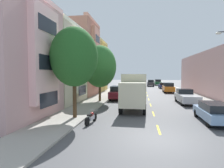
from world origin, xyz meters
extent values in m
plane|color=#4C4C4F|center=(0.00, 30.00, 0.00)|extent=(160.00, 160.00, 0.00)
cube|color=#A39E93|center=(-7.10, 28.00, 0.07)|extent=(3.20, 120.00, 0.14)
cube|color=#A39E93|center=(7.10, 28.00, 0.07)|extent=(3.20, 120.00, 0.14)
cube|color=yellow|center=(0.00, 2.00, 0.00)|extent=(0.14, 2.20, 0.01)
cube|color=yellow|center=(0.00, 7.00, 0.00)|extent=(0.14, 2.20, 0.01)
cube|color=yellow|center=(0.00, 12.00, 0.00)|extent=(0.14, 2.20, 0.01)
cube|color=yellow|center=(0.00, 17.00, 0.00)|extent=(0.14, 2.20, 0.01)
cube|color=yellow|center=(0.00, 22.00, 0.00)|extent=(0.14, 2.20, 0.01)
cube|color=yellow|center=(0.00, 27.00, 0.00)|extent=(0.14, 2.20, 0.01)
cube|color=yellow|center=(0.00, 32.00, 0.00)|extent=(0.14, 2.20, 0.01)
cube|color=yellow|center=(0.00, 37.00, 0.00)|extent=(0.14, 2.20, 0.01)
cube|color=yellow|center=(0.00, 42.00, 0.00)|extent=(0.14, 2.20, 0.01)
cube|color=yellow|center=(0.00, 47.00, 0.00)|extent=(0.14, 2.20, 0.01)
cube|color=#FECACA|center=(-8.42, 3.19, 5.04)|extent=(0.55, 3.70, 7.28)
cube|color=#1E232D|center=(-8.13, 3.19, 1.68)|extent=(0.04, 2.81, 1.10)
cube|color=#1E232D|center=(-8.13, 3.19, 4.48)|extent=(0.04, 2.81, 1.10)
cube|color=#1E232D|center=(-8.13, 3.19, 7.28)|extent=(0.04, 2.81, 1.10)
cube|color=beige|center=(-15.16, 11.61, 4.57)|extent=(12.92, 8.22, 9.13)
cube|color=white|center=(-8.95, 11.61, 9.35)|extent=(0.60, 8.22, 0.44)
cube|color=white|center=(-8.42, 11.61, 4.93)|extent=(0.55, 3.70, 7.12)
cube|color=#1E232D|center=(-8.13, 11.61, 1.64)|extent=(0.04, 2.81, 1.10)
cube|color=#1E232D|center=(-8.13, 11.61, 4.38)|extent=(0.04, 2.81, 1.10)
cube|color=#1E232D|center=(-8.13, 11.61, 7.12)|extent=(0.04, 2.81, 1.10)
cube|color=#B27560|center=(-15.28, 20.03, 5.98)|extent=(13.16, 8.22, 11.96)
cube|color=#E19B83|center=(-8.95, 20.03, 12.18)|extent=(0.60, 8.22, 0.44)
cube|color=#E19B83|center=(-8.42, 20.03, 6.46)|extent=(0.55, 3.70, 9.33)
cube|color=#1E232D|center=(-8.13, 20.03, 2.15)|extent=(0.04, 2.81, 1.10)
cube|color=#1E232D|center=(-8.13, 20.03, 5.74)|extent=(0.04, 2.81, 1.10)
cube|color=#1E232D|center=(-8.13, 20.03, 9.33)|extent=(0.04, 2.81, 1.10)
cube|color=tan|center=(-14.34, 28.45, 5.01)|extent=(11.27, 8.22, 10.01)
cube|color=#F9D572|center=(-8.95, 28.45, 10.23)|extent=(0.60, 8.22, 0.44)
cube|color=#F9D572|center=(-8.42, 28.45, 5.41)|extent=(0.55, 3.70, 7.81)
cube|color=#1E232D|center=(-8.13, 28.45, 1.80)|extent=(0.04, 2.81, 1.10)
cube|color=#1E232D|center=(-8.13, 28.45, 4.81)|extent=(0.04, 2.81, 1.10)
cube|color=#1E232D|center=(-8.13, 28.45, 7.81)|extent=(0.04, 2.81, 1.10)
cylinder|color=#47331E|center=(-6.40, 4.01, 1.67)|extent=(0.31, 0.31, 3.07)
ellipsoid|color=#235B23|center=(-6.40, 4.01, 4.98)|extent=(3.76, 3.76, 4.71)
cylinder|color=#47331E|center=(-6.40, 13.52, 1.36)|extent=(0.31, 0.31, 2.44)
ellipsoid|color=#2D6B2D|center=(-6.40, 13.52, 4.61)|extent=(4.27, 4.27, 5.40)
ellipsoid|color=silver|center=(5.05, 6.19, 6.93)|extent=(0.44, 0.28, 0.20)
cube|color=beige|center=(-1.77, 10.08, 2.14)|extent=(2.55, 5.10, 2.96)
cube|color=beige|center=(-1.88, 6.41, 1.76)|extent=(2.36, 1.97, 2.20)
cube|color=black|center=(-1.91, 5.51, 2.24)|extent=(2.02, 0.14, 0.97)
cube|color=black|center=(-1.70, 12.51, 0.43)|extent=(2.40, 0.23, 0.24)
cylinder|color=black|center=(-2.94, 6.40, 0.48)|extent=(0.31, 0.97, 0.96)
cylinder|color=black|center=(-0.82, 6.33, 0.48)|extent=(0.31, 0.97, 0.96)
cylinder|color=black|center=(-2.79, 11.42, 0.48)|extent=(0.31, 0.97, 0.96)
cylinder|color=black|center=(-0.67, 11.36, 0.48)|extent=(0.31, 0.97, 0.96)
cylinder|color=black|center=(-2.82, 10.32, 0.48)|extent=(0.31, 0.97, 0.96)
cylinder|color=black|center=(-0.70, 10.26, 0.48)|extent=(0.31, 0.97, 0.96)
cube|color=orange|center=(4.25, 27.97, 0.78)|extent=(2.05, 4.84, 0.90)
cube|color=black|center=(4.25, 27.97, 1.58)|extent=(1.78, 2.82, 0.70)
cylinder|color=black|center=(5.15, 29.58, 0.33)|extent=(0.23, 0.66, 0.66)
cylinder|color=black|center=(3.42, 29.62, 0.33)|extent=(0.23, 0.66, 0.66)
cylinder|color=black|center=(5.08, 26.31, 0.33)|extent=(0.23, 0.66, 0.66)
cylinder|color=black|center=(3.35, 26.35, 0.33)|extent=(0.23, 0.66, 0.66)
cube|color=silver|center=(-4.39, 39.46, 0.78)|extent=(2.00, 4.82, 0.90)
cube|color=black|center=(-4.39, 39.46, 1.58)|extent=(1.75, 2.80, 0.70)
cylinder|color=black|center=(-5.24, 37.81, 0.33)|extent=(0.23, 0.66, 0.66)
cylinder|color=black|center=(-3.51, 37.83, 0.33)|extent=(0.23, 0.66, 0.66)
cylinder|color=black|center=(-5.27, 41.08, 0.33)|extent=(0.23, 0.66, 0.66)
cylinder|color=black|center=(-3.54, 41.10, 0.33)|extent=(0.23, 0.66, 0.66)
cube|color=#194C28|center=(4.32, 52.50, 0.78)|extent=(2.09, 4.86, 0.90)
cube|color=black|center=(4.32, 52.50, 1.58)|extent=(1.80, 2.83, 0.70)
cylinder|color=black|center=(5.14, 54.16, 0.33)|extent=(0.24, 0.67, 0.66)
cylinder|color=black|center=(3.41, 54.11, 0.33)|extent=(0.24, 0.67, 0.66)
cylinder|color=black|center=(5.24, 50.89, 0.33)|extent=(0.24, 0.67, 0.66)
cylinder|color=black|center=(3.51, 50.84, 0.33)|extent=(0.24, 0.67, 0.66)
cube|color=#7A9EC6|center=(4.24, 4.57, 0.64)|extent=(1.93, 4.74, 0.62)
cube|color=black|center=(4.23, 4.20, 1.23)|extent=(1.67, 2.86, 0.55)
cylinder|color=black|center=(5.08, 6.15, 0.33)|extent=(0.24, 0.67, 0.66)
cylinder|color=black|center=(3.48, 6.19, 0.33)|extent=(0.24, 0.67, 0.66)
cylinder|color=black|center=(3.40, 2.99, 0.33)|extent=(0.24, 0.67, 0.66)
cube|color=maroon|center=(-4.43, 16.32, 0.78)|extent=(1.96, 4.80, 0.90)
cube|color=black|center=(-4.43, 16.32, 1.58)|extent=(1.72, 2.79, 0.70)
cylinder|color=black|center=(-5.29, 14.69, 0.33)|extent=(0.22, 0.66, 0.66)
cylinder|color=black|center=(-3.56, 14.68, 0.33)|extent=(0.22, 0.66, 0.66)
cylinder|color=black|center=(-5.29, 17.95, 0.33)|extent=(0.22, 0.66, 0.66)
cylinder|color=black|center=(-3.56, 17.95, 0.33)|extent=(0.22, 0.66, 0.66)
cube|color=black|center=(-4.49, 52.66, 0.63)|extent=(1.87, 4.53, 0.60)
cube|color=black|center=(-4.49, 52.89, 1.18)|extent=(1.62, 2.19, 0.50)
cylinder|color=black|center=(-5.25, 51.12, 0.33)|extent=(0.23, 0.66, 0.66)
cylinder|color=black|center=(-3.67, 51.14, 0.33)|extent=(0.23, 0.66, 0.66)
cylinder|color=black|center=(-5.30, 54.18, 0.33)|extent=(0.23, 0.66, 0.66)
cylinder|color=black|center=(-3.72, 54.20, 0.33)|extent=(0.23, 0.66, 0.66)
cube|color=tan|center=(-4.38, 28.96, 0.63)|extent=(1.90, 4.54, 0.60)
cube|color=black|center=(-4.37, 29.19, 1.18)|extent=(1.63, 2.20, 0.50)
cylinder|color=black|center=(-5.20, 27.45, 0.33)|extent=(0.23, 0.66, 0.66)
cylinder|color=black|center=(-3.62, 27.42, 0.33)|extent=(0.23, 0.66, 0.66)
cylinder|color=black|center=(-5.13, 30.51, 0.33)|extent=(0.23, 0.66, 0.66)
cylinder|color=black|center=(-3.55, 30.48, 0.33)|extent=(0.23, 0.66, 0.66)
cube|color=navy|center=(4.35, 38.46, 0.64)|extent=(1.82, 4.04, 0.62)
cube|color=black|center=(4.36, 37.98, 1.23)|extent=(1.57, 1.71, 0.55)
cylinder|color=black|center=(5.08, 39.84, 0.33)|extent=(0.23, 0.66, 0.66)
cylinder|color=black|center=(3.56, 39.81, 0.33)|extent=(0.23, 0.66, 0.66)
cylinder|color=black|center=(5.14, 37.12, 0.33)|extent=(0.23, 0.66, 0.66)
cylinder|color=black|center=(3.62, 37.09, 0.33)|extent=(0.23, 0.66, 0.66)
cube|color=#B2B5BA|center=(4.41, 13.65, 0.73)|extent=(2.07, 5.33, 0.80)
cube|color=black|center=(4.40, 14.82, 1.43)|extent=(1.78, 1.61, 0.60)
cylinder|color=black|center=(5.28, 15.47, 0.33)|extent=(0.23, 0.66, 0.66)
cylinder|color=black|center=(3.50, 15.44, 0.33)|extent=(0.23, 0.66, 0.66)
cylinder|color=black|center=(5.33, 11.86, 0.33)|extent=(0.23, 0.66, 0.66)
cylinder|color=black|center=(3.55, 11.84, 0.33)|extent=(0.23, 0.66, 0.66)
cube|color=#333338|center=(1.80, 46.98, 0.78)|extent=(1.95, 4.80, 0.90)
cube|color=black|center=(1.80, 46.98, 1.58)|extent=(1.72, 2.78, 0.70)
cylinder|color=black|center=(2.67, 48.61, 0.33)|extent=(0.22, 0.66, 0.66)
cylinder|color=black|center=(0.94, 48.61, 0.33)|extent=(0.22, 0.66, 0.66)
cylinder|color=black|center=(2.67, 45.34, 0.33)|extent=(0.22, 0.66, 0.66)
cylinder|color=black|center=(0.94, 45.34, 0.33)|extent=(0.22, 0.66, 0.66)
cylinder|color=black|center=(-4.66, 3.57, 0.30)|extent=(0.21, 0.61, 0.60)
cylinder|color=black|center=(-4.84, 2.13, 0.30)|extent=(0.21, 0.61, 0.60)
cube|color=silver|center=(-4.75, 2.85, 0.42)|extent=(0.38, 0.84, 0.28)
ellipsoid|color=maroon|center=(-4.73, 3.02, 0.68)|extent=(0.24, 0.48, 0.22)
cube|color=black|center=(-4.78, 2.59, 0.70)|extent=(0.28, 0.54, 0.10)
cylinder|color=silver|center=(-4.67, 3.45, 0.88)|extent=(0.62, 0.11, 0.03)
camera|label=1|loc=(-1.19, -10.49, 3.60)|focal=30.43mm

